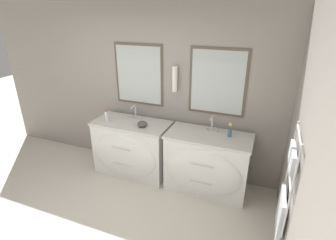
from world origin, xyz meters
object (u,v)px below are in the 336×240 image
Objects in this scene: amenity_bowl at (142,124)px; flower_vase at (230,131)px; vanity_right at (207,163)px; vanity_left at (132,148)px; toiletry_bottle at (106,116)px.

flower_vase reaches higher than amenity_bowl.
flower_vase is at bearing 20.67° from vanity_right.
vanity_right is 5.83× the size of flower_vase.
toiletry_bottle reaches higher than vanity_left.
vanity_right is 6.48× the size of toiletry_bottle.
flower_vase is at bearing 4.87° from toiletry_bottle.
amenity_bowl is (0.61, 0.01, -0.04)m from toiletry_bottle.
vanity_right is (1.22, 0.00, 0.00)m from vanity_left.
vanity_right is 1.67m from toiletry_bottle.
vanity_left is 0.53m from amenity_bowl.
toiletry_bottle is 0.90× the size of flower_vase.
toiletry_bottle reaches higher than vanity_right.
vanity_left is 5.83× the size of flower_vase.
flower_vase is (0.27, 0.10, 0.52)m from vanity_right.
amenity_bowl is at bearing -11.23° from vanity_left.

